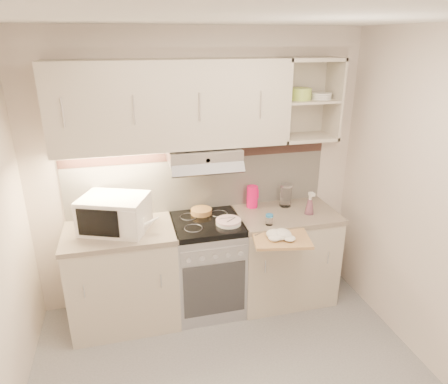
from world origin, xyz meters
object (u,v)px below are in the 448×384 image
object	(u,v)px
watering_can	(137,226)
spray_bottle	(310,205)
microwave	(115,214)
plate_stack	(228,222)
electric_range	(207,265)
pink_pitcher	(252,197)
cutting_board	(281,237)
glass_jar	(286,195)

from	to	relation	value
watering_can	spray_bottle	bearing A→B (deg)	1.28
microwave	watering_can	world-z (taller)	microwave
plate_stack	spray_bottle	world-z (taller)	spray_bottle
spray_bottle	watering_can	bearing A→B (deg)	178.65
electric_range	pink_pitcher	xyz separation A→B (m)	(0.48, 0.20, 0.55)
spray_bottle	cutting_board	bearing A→B (deg)	-144.37
plate_stack	cutting_board	size ratio (longest dim) A/B	0.48
watering_can	pink_pitcher	size ratio (longest dim) A/B	1.25
spray_bottle	plate_stack	bearing A→B (deg)	179.40
watering_can	microwave	bearing A→B (deg)	142.48
microwave	pink_pitcher	bearing A→B (deg)	30.77
electric_range	pink_pitcher	size ratio (longest dim) A/B	4.32
glass_jar	cutting_board	bearing A→B (deg)	-115.61
pink_pitcher	glass_jar	xyz separation A→B (m)	(0.31, -0.06, 0.01)
watering_can	cutting_board	world-z (taller)	watering_can
pink_pitcher	spray_bottle	xyz separation A→B (m)	(0.46, -0.28, -0.02)
electric_range	pink_pitcher	distance (m)	0.76
glass_jar	electric_range	bearing A→B (deg)	-169.82
electric_range	glass_jar	world-z (taller)	glass_jar
electric_range	microwave	bearing A→B (deg)	178.93
plate_stack	cutting_board	xyz separation A→B (m)	(0.37, -0.29, -0.05)
watering_can	plate_stack	world-z (taller)	watering_can
electric_range	glass_jar	xyz separation A→B (m)	(0.80, 0.14, 0.56)
glass_jar	microwave	bearing A→B (deg)	-175.31
watering_can	glass_jar	xyz separation A→B (m)	(1.40, 0.26, 0.03)
microwave	spray_bottle	distance (m)	1.71
pink_pitcher	cutting_board	world-z (taller)	pink_pitcher
electric_range	glass_jar	distance (m)	0.98
microwave	cutting_board	bearing A→B (deg)	4.92
pink_pitcher	plate_stack	bearing A→B (deg)	-135.71
watering_can	plate_stack	bearing A→B (deg)	0.53
cutting_board	watering_can	bearing A→B (deg)	176.92
watering_can	spray_bottle	xyz separation A→B (m)	(1.54, 0.04, 0.01)
microwave	watering_can	bearing A→B (deg)	-15.00
plate_stack	cutting_board	bearing A→B (deg)	-38.36
microwave	pink_pitcher	size ratio (longest dim) A/B	3.02
microwave	watering_can	size ratio (longest dim) A/B	2.41
glass_jar	spray_bottle	distance (m)	0.27
watering_can	plate_stack	distance (m)	0.77
spray_bottle	cutting_board	xyz separation A→B (m)	(-0.40, -0.32, -0.12)
glass_jar	watering_can	bearing A→B (deg)	-169.49
electric_range	microwave	xyz separation A→B (m)	(-0.77, 0.01, 0.60)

